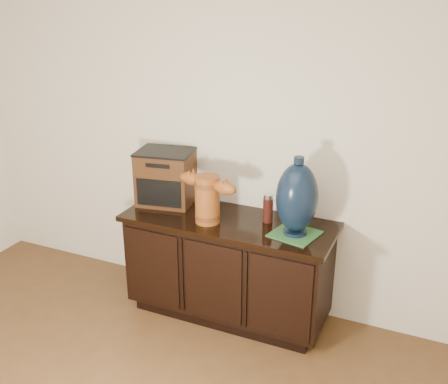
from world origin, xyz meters
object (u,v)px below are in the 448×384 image
at_px(lamp_base, 297,198).
at_px(spray_can, 268,208).
at_px(terracotta_vessel, 207,196).
at_px(sideboard, 228,267).
at_px(tv_radio, 166,177).

bearing_deg(lamp_base, spray_can, 153.22).
height_order(terracotta_vessel, lamp_base, lamp_base).
bearing_deg(sideboard, terracotta_vessel, -140.68).
bearing_deg(sideboard, lamp_base, -4.50).
xyz_separation_m(terracotta_vessel, spray_can, (0.37, 0.17, -0.09)).
distance_m(terracotta_vessel, spray_can, 0.41).
relative_size(terracotta_vessel, tv_radio, 1.06).
distance_m(sideboard, terracotta_vessel, 0.57).
bearing_deg(spray_can, sideboard, -163.41).
bearing_deg(spray_can, terracotta_vessel, -155.43).
xyz_separation_m(terracotta_vessel, tv_radio, (-0.42, 0.19, 0.01)).
height_order(tv_radio, spray_can, tv_radio).
xyz_separation_m(tv_radio, lamp_base, (1.02, -0.13, 0.06)).
height_order(sideboard, spray_can, spray_can).
relative_size(tv_radio, lamp_base, 0.86).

